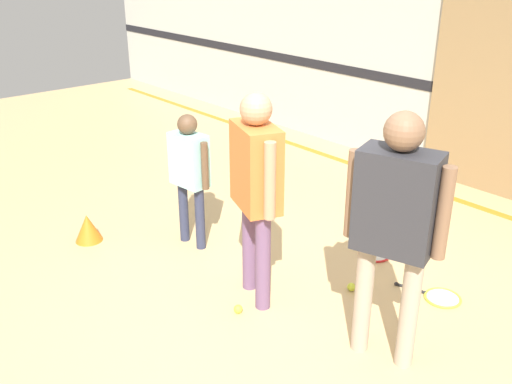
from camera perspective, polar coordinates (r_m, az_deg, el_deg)
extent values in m
plane|color=tan|center=(4.24, -0.25, -12.78)|extent=(16.00, 16.00, 0.00)
cube|color=orange|center=(6.41, 20.94, -1.25)|extent=(14.40, 0.10, 0.01)
cylinder|color=#6B4C70|center=(4.42, -0.66, -5.23)|extent=(0.11, 0.11, 0.77)
cylinder|color=#6B4C70|center=(4.18, 0.70, -7.02)|extent=(0.11, 0.11, 0.77)
cube|color=orange|center=(4.01, 0.00, 2.53)|extent=(0.51, 0.39, 0.61)
sphere|color=tan|center=(3.88, 0.00, 8.30)|extent=(0.22, 0.22, 0.22)
cylinder|color=tan|center=(4.25, -1.24, 3.61)|extent=(0.08, 0.08, 0.55)
cylinder|color=tan|center=(3.78, 1.39, 1.09)|extent=(0.08, 0.08, 0.55)
cylinder|color=#2D334C|center=(5.22, -7.25, -1.91)|extent=(0.09, 0.09, 0.58)
cylinder|color=#2D334C|center=(5.06, -5.62, -2.64)|extent=(0.09, 0.09, 0.58)
cube|color=#99D8D1|center=(4.94, -6.72, 3.22)|extent=(0.36, 0.22, 0.46)
sphere|color=brown|center=(4.84, -6.89, 6.74)|extent=(0.17, 0.17, 0.17)
cylinder|color=brown|center=(5.09, -8.19, 3.67)|extent=(0.06, 0.06, 0.41)
cylinder|color=brown|center=(4.80, -5.14, 2.60)|extent=(0.06, 0.06, 0.41)
cylinder|color=tan|center=(3.76, 15.06, -11.47)|extent=(0.12, 0.12, 0.80)
cylinder|color=tan|center=(3.83, 10.67, -10.32)|extent=(0.12, 0.12, 0.80)
cube|color=#2D2D33|center=(3.45, 13.88, -0.99)|extent=(0.52, 0.39, 0.63)
sphere|color=brown|center=(3.30, 14.60, 5.88)|extent=(0.23, 0.23, 0.23)
cylinder|color=brown|center=(3.40, 18.26, -2.07)|extent=(0.08, 0.08, 0.57)
cylinder|color=brown|center=(3.54, 9.65, -0.18)|extent=(0.08, 0.08, 0.57)
torus|color=red|center=(5.14, 11.78, -6.16)|extent=(0.37, 0.37, 0.02)
cylinder|color=silver|center=(5.14, 11.78, -6.16)|extent=(0.22, 0.22, 0.01)
cylinder|color=black|center=(5.20, 14.37, -6.07)|extent=(0.17, 0.20, 0.02)
sphere|color=black|center=(5.24, 15.64, -6.02)|extent=(0.03, 0.03, 0.03)
torus|color=#C6D838|center=(4.69, 18.17, -10.03)|extent=(0.35, 0.35, 0.02)
cylinder|color=silver|center=(4.69, 18.17, -10.03)|extent=(0.24, 0.24, 0.01)
cylinder|color=black|center=(4.74, 15.23, -9.29)|extent=(0.24, 0.09, 0.02)
sphere|color=black|center=(4.77, 13.85, -8.93)|extent=(0.03, 0.03, 0.03)
sphere|color=#CCE038|center=(4.31, -1.80, -11.62)|extent=(0.07, 0.07, 0.07)
sphere|color=#CCE038|center=(5.18, 10.92, -5.55)|extent=(0.07, 0.07, 0.07)
sphere|color=#CCE038|center=(4.61, 9.51, -9.35)|extent=(0.07, 0.07, 0.07)
cone|color=orange|center=(5.46, -16.47, -3.46)|extent=(0.25, 0.25, 0.26)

